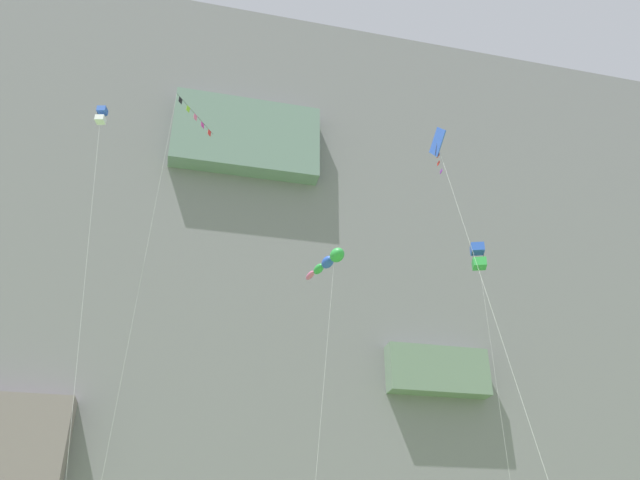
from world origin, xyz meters
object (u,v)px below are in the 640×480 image
(kite_diamond_front_field, at_px, (440,149))
(kite_banner_upper_right, at_px, (185,151))
(kite_box_low_center, at_px, (101,119))
(kite_windsock_mid_left, at_px, (328,262))
(kite_box_far_left, at_px, (478,257))

(kite_diamond_front_field, height_order, kite_banner_upper_right, kite_banner_upper_right)
(kite_box_low_center, height_order, kite_windsock_mid_left, kite_box_low_center)
(kite_box_far_left, relative_size, kite_diamond_front_field, 1.24)
(kite_box_far_left, bearing_deg, kite_banner_upper_right, -167.23)
(kite_box_low_center, relative_size, kite_windsock_mid_left, 1.31)
(kite_banner_upper_right, bearing_deg, kite_box_far_left, 12.77)
(kite_windsock_mid_left, bearing_deg, kite_banner_upper_right, 171.63)
(kite_box_far_left, height_order, kite_diamond_front_field, kite_box_far_left)
(kite_diamond_front_field, bearing_deg, kite_box_far_left, 58.59)
(kite_banner_upper_right, bearing_deg, kite_diamond_front_field, -51.69)
(kite_box_low_center, bearing_deg, kite_windsock_mid_left, 11.49)
(kite_box_far_left, distance_m, kite_diamond_front_field, 25.91)
(kite_box_low_center, distance_m, kite_banner_upper_right, 7.29)
(kite_windsock_mid_left, distance_m, kite_banner_upper_right, 13.48)
(kite_box_low_center, distance_m, kite_windsock_mid_left, 17.33)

